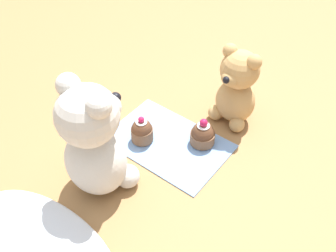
{
  "coord_description": "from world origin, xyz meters",
  "views": [
    {
      "loc": [
        -0.39,
        0.51,
        0.67
      ],
      "look_at": [
        0.0,
        0.0,
        0.06
      ],
      "focal_mm": 42.0,
      "sensor_mm": 36.0,
      "label": 1
    }
  ],
  "objects_px": {
    "teddy_bear_tan": "(236,88)",
    "cupcake_near_tan_bear": "(203,134)",
    "teddy_bear_cream": "(94,142)",
    "cupcake_near_cream_bear": "(142,131)"
  },
  "relations": [
    {
      "from": "teddy_bear_tan",
      "to": "cupcake_near_cream_bear",
      "type": "relative_size",
      "value": 2.91
    },
    {
      "from": "teddy_bear_cream",
      "to": "cupcake_near_cream_bear",
      "type": "relative_size",
      "value": 3.88
    },
    {
      "from": "teddy_bear_cream",
      "to": "cupcake_near_tan_bear",
      "type": "xyz_separation_m",
      "value": [
        -0.1,
        -0.23,
        -0.1
      ]
    },
    {
      "from": "cupcake_near_tan_bear",
      "to": "teddy_bear_tan",
      "type": "bearing_deg",
      "value": -95.49
    },
    {
      "from": "teddy_bear_tan",
      "to": "cupcake_near_tan_bear",
      "type": "xyz_separation_m",
      "value": [
        0.01,
        0.12,
        -0.07
      ]
    },
    {
      "from": "teddy_bear_tan",
      "to": "cupcake_near_tan_bear",
      "type": "height_order",
      "value": "teddy_bear_tan"
    },
    {
      "from": "cupcake_near_cream_bear",
      "to": "cupcake_near_tan_bear",
      "type": "xyz_separation_m",
      "value": [
        -0.12,
        -0.08,
        -0.0
      ]
    },
    {
      "from": "teddy_bear_cream",
      "to": "cupcake_near_tan_bear",
      "type": "distance_m",
      "value": 0.27
    },
    {
      "from": "teddy_bear_cream",
      "to": "cupcake_near_cream_bear",
      "type": "distance_m",
      "value": 0.18
    },
    {
      "from": "teddy_bear_cream",
      "to": "cupcake_near_tan_bear",
      "type": "bearing_deg",
      "value": -109.5
    }
  ]
}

